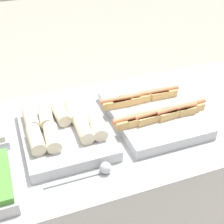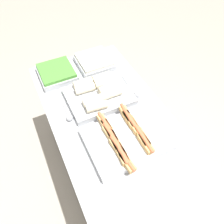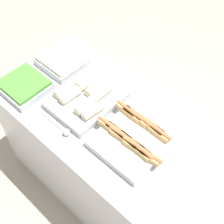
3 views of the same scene
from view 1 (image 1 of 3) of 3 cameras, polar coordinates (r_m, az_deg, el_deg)
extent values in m
cube|color=#B7BABF|center=(1.75, 1.61, -14.59)|extent=(1.67, 0.79, 0.93)
cube|color=#B7BABF|center=(1.47, 7.28, -0.24)|extent=(0.37, 0.49, 0.05)
cube|color=tan|center=(1.54, 9.34, 3.35)|extent=(0.14, 0.05, 0.04)
cylinder|color=#D66B42|center=(1.53, 9.41, 3.99)|extent=(0.15, 0.02, 0.02)
cube|color=tan|center=(1.46, 2.51, 1.97)|extent=(0.14, 0.05, 0.04)
cylinder|color=#D66B42|center=(1.45, 2.53, 2.64)|extent=(0.16, 0.03, 0.02)
cube|color=tan|center=(1.48, 4.19, 2.41)|extent=(0.14, 0.05, 0.04)
cylinder|color=#D66B42|center=(1.47, 4.22, 3.08)|extent=(0.16, 0.03, 0.02)
cube|color=tan|center=(1.35, 5.26, -1.37)|extent=(0.14, 0.05, 0.04)
cylinder|color=#D66B42|center=(1.33, 5.31, -0.67)|extent=(0.15, 0.02, 0.02)
cube|color=tan|center=(1.40, 10.79, -0.21)|extent=(0.14, 0.06, 0.04)
cylinder|color=#D66B42|center=(1.39, 10.88, 0.48)|extent=(0.16, 0.03, 0.02)
cube|color=tan|center=(1.43, 12.33, 0.20)|extent=(0.14, 0.05, 0.04)
cylinder|color=#D66B42|center=(1.42, 12.43, 0.88)|extent=(0.16, 0.03, 0.02)
cube|color=tan|center=(1.38, 8.92, -0.57)|extent=(0.14, 0.05, 0.04)
cylinder|color=#D66B42|center=(1.37, 9.00, 0.12)|extent=(0.16, 0.03, 0.02)
cube|color=tan|center=(1.46, 14.08, 0.67)|extent=(0.14, 0.06, 0.04)
cylinder|color=#D66B42|center=(1.44, 14.19, 1.34)|extent=(0.16, 0.04, 0.02)
cube|color=tan|center=(1.33, 3.26, -1.76)|extent=(0.14, 0.05, 0.04)
cylinder|color=#D66B42|center=(1.32, 3.29, -1.05)|extent=(0.16, 0.03, 0.02)
cube|color=tan|center=(1.52, 7.77, 3.16)|extent=(0.14, 0.05, 0.04)
cylinder|color=#D66B42|center=(1.51, 7.83, 3.81)|extent=(0.16, 0.03, 0.02)
cube|color=tan|center=(1.36, 7.03, -1.05)|extent=(0.14, 0.05, 0.04)
cylinder|color=#D66B42|center=(1.35, 7.09, -0.35)|extent=(0.16, 0.03, 0.02)
cube|color=tan|center=(1.45, 0.68, 1.62)|extent=(0.14, 0.05, 0.04)
cylinder|color=#D66B42|center=(1.44, 0.68, 2.30)|extent=(0.16, 0.03, 0.02)
cube|color=#B7BABF|center=(1.35, -8.64, -3.74)|extent=(0.36, 0.46, 0.05)
cylinder|color=beige|center=(1.38, -9.41, -0.19)|extent=(0.07, 0.15, 0.06)
cylinder|color=beige|center=(1.25, -10.89, -4.52)|extent=(0.07, 0.15, 0.06)
cylinder|color=beige|center=(1.39, -7.02, 0.29)|extent=(0.06, 0.14, 0.06)
cylinder|color=beige|center=(1.25, -13.80, -4.88)|extent=(0.06, 0.14, 0.06)
cylinder|color=beige|center=(1.27, -5.28, -3.09)|extent=(0.06, 0.14, 0.06)
cylinder|color=beige|center=(1.29, -2.67, -2.52)|extent=(0.07, 0.15, 0.06)
cylinder|color=beige|center=(1.37, -14.67, -1.12)|extent=(0.06, 0.14, 0.06)
cylinder|color=beige|center=(1.37, -12.03, -0.72)|extent=(0.07, 0.15, 0.06)
cylinder|color=#B2B5BA|center=(1.17, -6.70, -12.13)|extent=(0.23, 0.01, 0.01)
sphere|color=#B2B5BA|center=(1.18, -1.19, -10.17)|extent=(0.05, 0.05, 0.05)
cylinder|color=#B2B5BA|center=(1.57, -11.55, 1.03)|extent=(0.26, 0.03, 0.01)
sphere|color=#B2B5BA|center=(1.58, -7.08, 2.48)|extent=(0.05, 0.05, 0.05)
camera|label=2|loc=(1.41, 53.46, 37.42)|focal=35.00mm
camera|label=3|loc=(1.37, 83.05, 41.46)|focal=50.00mm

